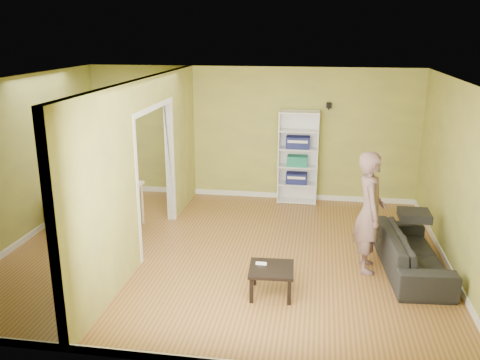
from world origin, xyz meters
name	(u,v)px	position (x,y,z in m)	size (l,w,h in m)	color
room_shell	(224,170)	(0.00, 0.00, 1.30)	(6.50, 6.50, 6.50)	#9F623C
partition	(146,167)	(-1.20, 0.00, 1.30)	(0.22, 5.50, 2.60)	#B7B848
wall_speaker	(329,105)	(1.50, 2.69, 1.90)	(0.10, 0.10, 0.10)	black
sofa	(412,247)	(2.70, -0.20, 0.36)	(0.82, 1.91, 0.73)	black
person	(370,202)	(2.08, -0.24, 1.00)	(0.57, 0.73, 2.01)	slate
bookshelf	(298,157)	(0.96, 2.60, 0.90)	(0.76, 0.33, 1.80)	white
paper_box_navy_a	(297,178)	(0.95, 2.56, 0.49)	(0.40, 0.26, 0.21)	navy
paper_box_teal	(297,161)	(0.95, 2.56, 0.83)	(0.39, 0.25, 0.20)	#10574F
paper_box_navy_b	(298,142)	(0.95, 2.56, 1.20)	(0.45, 0.29, 0.23)	navy
coffee_table	(271,272)	(0.82, -1.18, 0.32)	(0.56, 0.56, 0.37)	black
game_controller	(261,263)	(0.68, -1.11, 0.39)	(0.14, 0.04, 0.03)	white
dining_table	(102,191)	(-2.20, 0.58, 0.69)	(1.23, 0.82, 0.77)	beige
chair_left	(59,198)	(-3.02, 0.64, 0.49)	(0.45, 0.45, 0.98)	tan
chair_near	(90,211)	(-2.16, 0.03, 0.52)	(0.48, 0.48, 1.05)	tan
chair_far	(116,192)	(-2.21, 1.18, 0.48)	(0.44, 0.44, 0.96)	tan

